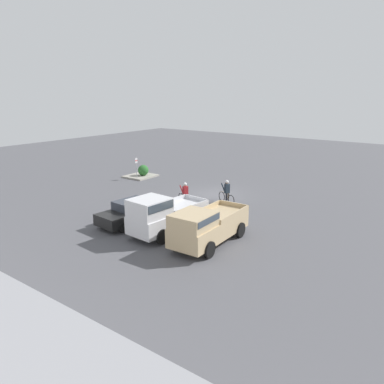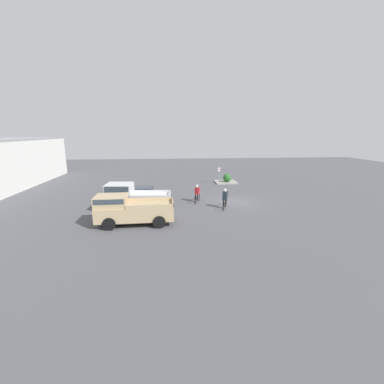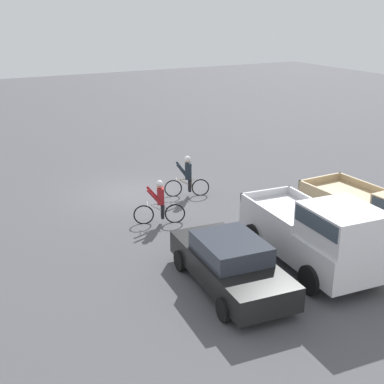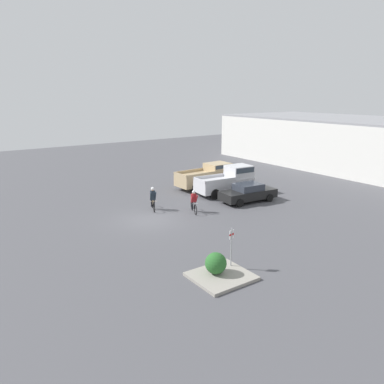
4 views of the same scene
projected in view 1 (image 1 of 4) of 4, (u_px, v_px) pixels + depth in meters
ground_plane at (215, 195)px, 29.72m from camera, size 80.00×80.00×0.00m
pickup_truck_0 at (206, 225)px, 19.70m from camera, size 2.30×5.35×2.11m
pickup_truck_1 at (163, 214)px, 21.18m from camera, size 2.44×5.14×2.35m
sedan_0 at (133, 212)px, 23.15m from camera, size 2.30×4.71×1.46m
cyclist_0 at (185, 193)px, 27.00m from camera, size 1.76×0.75×1.65m
cyclist_1 at (227, 191)px, 27.38m from camera, size 1.75×0.75×1.74m
fire_lane_sign at (136, 166)px, 34.55m from camera, size 0.07×0.30×2.10m
curb_island at (141, 176)px, 35.90m from camera, size 2.44×2.69×0.15m
shrub at (143, 170)px, 35.69m from camera, size 1.02×1.02×1.02m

